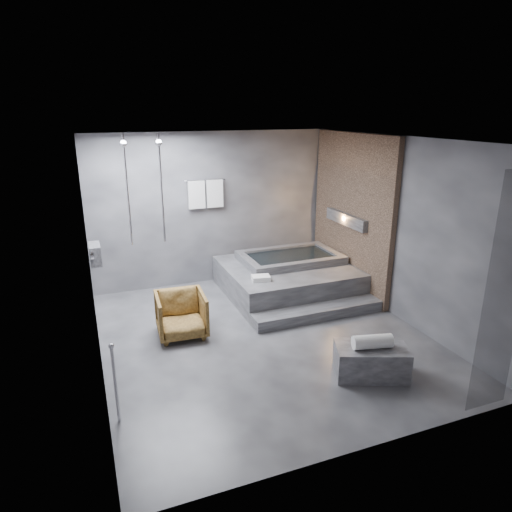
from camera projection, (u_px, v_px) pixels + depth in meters
name	position (u px, v px, depth m)	size (l,w,h in m)	color
room	(283.00, 215.00, 6.49)	(5.00, 5.04, 2.82)	#2E2E30
tub_deck	(287.00, 278.00, 8.24)	(2.20, 2.00, 0.50)	#333336
tub_step	(318.00, 312.00, 7.24)	(2.20, 0.36, 0.18)	#333336
concrete_bench	(371.00, 361.00, 5.65)	(0.87, 0.48, 0.39)	#38383B
driftwood_chair	(181.00, 315.00, 6.62)	(0.69, 0.71, 0.65)	#462E11
rolled_towel	(372.00, 342.00, 5.53)	(0.17, 0.17, 0.48)	white
deck_towel	(261.00, 278.00, 7.44)	(0.29, 0.21, 0.08)	silver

